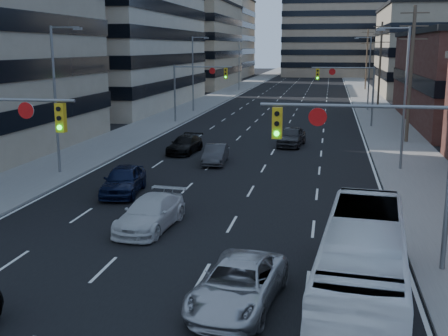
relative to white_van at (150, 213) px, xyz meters
name	(u,v)px	position (x,y,z in m)	size (l,w,h in m)	color
road_surface	(307,79)	(1.60, 119.19, -0.68)	(18.00, 300.00, 0.02)	black
sidewalk_left	(260,78)	(-9.90, 119.19, -0.62)	(5.00, 300.00, 0.15)	slate
sidewalk_right	(354,79)	(13.10, 119.19, -0.62)	(5.00, 300.00, 0.15)	slate
office_left_far	(181,46)	(-22.40, 89.19, 7.31)	(20.00, 30.00, 16.00)	gray
bg_block_left	(205,39)	(-26.40, 129.19, 9.31)	(24.00, 24.00, 20.00)	#ADA089
bg_block_right	(445,55)	(33.60, 119.19, 5.31)	(22.00, 22.00, 12.00)	gray
signal_near_right	(374,149)	(9.05, -2.81, 3.63)	(6.59, 0.33, 6.00)	slate
signal_far_left	(196,82)	(-6.08, 34.19, 3.61)	(6.09, 0.33, 6.00)	slate
signal_far_right	(349,83)	(9.28, 34.19, 3.61)	(6.09, 0.33, 6.00)	slate
utility_pole_block	(411,72)	(13.80, 25.19, 5.08)	(2.20, 0.28, 11.00)	#4C3D2D
utility_pole_midblock	(380,63)	(13.80, 55.19, 5.08)	(2.20, 0.28, 11.00)	#4C3D2D
utility_pole_distant	(367,58)	(13.80, 85.19, 5.08)	(2.20, 0.28, 11.00)	#4C3D2D
streetlight_left_near	(57,93)	(-8.74, 9.19, 4.36)	(2.03, 0.22, 9.00)	slate
streetlight_left_mid	(194,70)	(-8.74, 44.19, 4.36)	(2.03, 0.22, 9.00)	slate
streetlight_left_far	(240,62)	(-8.74, 79.19, 4.36)	(2.03, 0.22, 9.00)	slate
streetlight_right_near	(403,92)	(11.94, 14.19, 4.36)	(2.03, 0.22, 9.00)	slate
streetlight_right_far	(368,70)	(11.94, 49.19, 4.36)	(2.03, 0.22, 9.00)	slate
white_van	(150,213)	(0.00, 0.00, 0.00)	(1.95, 4.78, 1.39)	beige
silver_suv	(238,284)	(4.96, -6.69, 0.00)	(2.29, 4.96, 1.38)	#B2B2B7
transit_bus	(363,266)	(8.64, -6.24, 0.70)	(2.34, 9.99, 2.78)	white
sedan_blue	(123,180)	(-3.25, 5.34, 0.09)	(1.84, 4.58, 1.56)	black
sedan_grey_center	(215,154)	(0.00, 14.17, -0.04)	(1.38, 3.94, 1.30)	#313234
sedan_black_far	(185,145)	(-3.03, 17.58, -0.05)	(1.80, 4.43, 1.29)	black
sedan_grey_right	(292,136)	(4.59, 22.17, 0.08)	(1.82, 4.53, 1.54)	#2B2B2E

